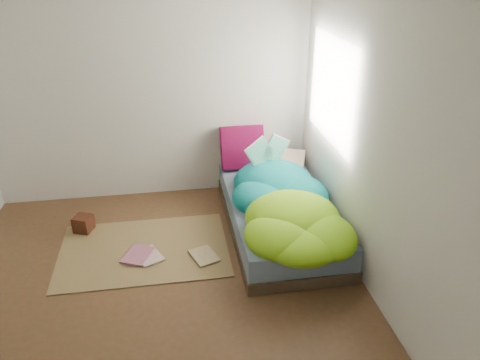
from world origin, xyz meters
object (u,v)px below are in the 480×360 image
object	(u,v)px
open_book	(268,142)
floor_book_b	(127,253)
wooden_box	(83,223)
bed	(279,215)
pillow_magenta	(242,147)
floor_book_a	(138,260)

from	to	relation	value
open_book	floor_book_b	distance (m)	1.81
open_book	wooden_box	size ratio (longest dim) A/B	2.59
bed	open_book	world-z (taller)	open_book
floor_book_b	pillow_magenta	bearing A→B (deg)	64.57
pillow_magenta	floor_book_a	distance (m)	1.78
floor_book_a	pillow_magenta	bearing A→B (deg)	20.45
wooden_box	floor_book_a	world-z (taller)	wooden_box
floor_book_a	bed	bearing A→B (deg)	-11.21
pillow_magenta	floor_book_a	size ratio (longest dim) A/B	1.68
open_book	floor_book_a	distance (m)	1.77
bed	pillow_magenta	size ratio (longest dim) A/B	4.11
open_book	floor_book_b	world-z (taller)	open_book
pillow_magenta	wooden_box	xyz separation A→B (m)	(-1.75, -0.58, -0.49)
floor_book_a	floor_book_b	bearing A→B (deg)	108.18
bed	floor_book_b	distance (m)	1.55
bed	wooden_box	size ratio (longest dim) A/B	12.11
pillow_magenta	wooden_box	distance (m)	1.91
pillow_magenta	floor_book_a	xyz separation A→B (m)	(-1.18, -1.21, -0.56)
floor_book_a	floor_book_b	size ratio (longest dim) A/B	0.95
floor_book_b	bed	bearing A→B (deg)	33.17
floor_book_a	floor_book_b	xyz separation A→B (m)	(-0.11, 0.12, 0.00)
pillow_magenta	floor_book_a	world-z (taller)	pillow_magenta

